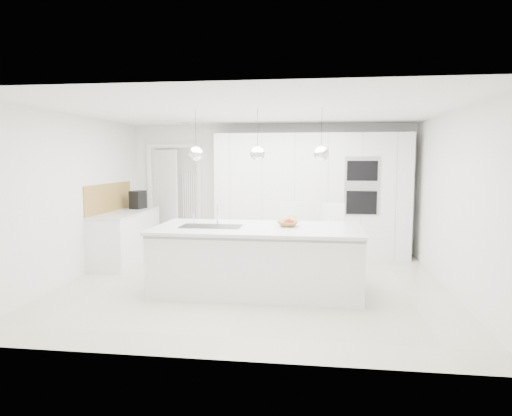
# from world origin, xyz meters

# --- Properties ---
(floor) EXTENTS (5.50, 5.50, 0.00)m
(floor) POSITION_xyz_m (0.00, 0.00, 0.00)
(floor) COLOR beige
(floor) RESTS_ON ground
(wall_back) EXTENTS (5.50, 0.00, 5.50)m
(wall_back) POSITION_xyz_m (0.00, 2.50, 1.25)
(wall_back) COLOR white
(wall_back) RESTS_ON ground
(wall_left) EXTENTS (0.00, 5.00, 5.00)m
(wall_left) POSITION_xyz_m (-2.75, 0.00, 1.25)
(wall_left) COLOR white
(wall_left) RESTS_ON ground
(ceiling) EXTENTS (5.50, 5.50, 0.00)m
(ceiling) POSITION_xyz_m (0.00, 0.00, 2.50)
(ceiling) COLOR white
(ceiling) RESTS_ON wall_back
(tall_cabinets) EXTENTS (3.60, 0.60, 2.30)m
(tall_cabinets) POSITION_xyz_m (0.80, 2.20, 1.15)
(tall_cabinets) COLOR white
(tall_cabinets) RESTS_ON floor
(oven_stack) EXTENTS (0.62, 0.04, 1.05)m
(oven_stack) POSITION_xyz_m (1.70, 1.89, 1.35)
(oven_stack) COLOR #A5A5A8
(oven_stack) RESTS_ON tall_cabinets
(doorway_frame) EXTENTS (1.11, 0.08, 2.13)m
(doorway_frame) POSITION_xyz_m (-1.95, 2.47, 1.02)
(doorway_frame) COLOR white
(doorway_frame) RESTS_ON floor
(hallway_door) EXTENTS (0.76, 0.38, 2.00)m
(hallway_door) POSITION_xyz_m (-2.20, 2.42, 1.00)
(hallway_door) COLOR white
(hallway_door) RESTS_ON floor
(radiator) EXTENTS (0.32, 0.04, 1.40)m
(radiator) POSITION_xyz_m (-1.63, 2.46, 0.85)
(radiator) COLOR white
(radiator) RESTS_ON floor
(left_base_cabinets) EXTENTS (0.60, 1.80, 0.86)m
(left_base_cabinets) POSITION_xyz_m (-2.45, 1.20, 0.43)
(left_base_cabinets) COLOR white
(left_base_cabinets) RESTS_ON floor
(left_worktop) EXTENTS (0.62, 1.82, 0.04)m
(left_worktop) POSITION_xyz_m (-2.45, 1.20, 0.88)
(left_worktop) COLOR silver
(left_worktop) RESTS_ON left_base_cabinets
(oak_backsplash) EXTENTS (0.02, 1.80, 0.50)m
(oak_backsplash) POSITION_xyz_m (-2.74, 1.20, 1.15)
(oak_backsplash) COLOR #AB8746
(oak_backsplash) RESTS_ON wall_left
(island_base) EXTENTS (2.80, 1.20, 0.86)m
(island_base) POSITION_xyz_m (0.10, -0.30, 0.43)
(island_base) COLOR white
(island_base) RESTS_ON floor
(island_worktop) EXTENTS (2.84, 1.40, 0.04)m
(island_worktop) POSITION_xyz_m (0.10, -0.25, 0.88)
(island_worktop) COLOR silver
(island_worktop) RESTS_ON island_base
(island_sink) EXTENTS (0.84, 0.44, 0.18)m
(island_sink) POSITION_xyz_m (-0.55, -0.30, 0.82)
(island_sink) COLOR #3F3F42
(island_sink) RESTS_ON island_worktop
(island_tap) EXTENTS (0.02, 0.02, 0.30)m
(island_tap) POSITION_xyz_m (-0.50, -0.10, 1.05)
(island_tap) COLOR white
(island_tap) RESTS_ON island_worktop
(pendant_left) EXTENTS (0.20, 0.20, 0.20)m
(pendant_left) POSITION_xyz_m (-0.75, -0.30, 1.90)
(pendant_left) COLOR white
(pendant_left) RESTS_ON ceiling
(pendant_mid) EXTENTS (0.20, 0.20, 0.20)m
(pendant_mid) POSITION_xyz_m (0.10, -0.30, 1.90)
(pendant_mid) COLOR white
(pendant_mid) RESTS_ON ceiling
(pendant_right) EXTENTS (0.20, 0.20, 0.20)m
(pendant_right) POSITION_xyz_m (0.95, -0.30, 1.90)
(pendant_right) COLOR white
(pendant_right) RESTS_ON ceiling
(fruit_bowl) EXTENTS (0.31, 0.31, 0.08)m
(fruit_bowl) POSITION_xyz_m (0.51, -0.16, 0.94)
(fruit_bowl) COLOR #AB8746
(fruit_bowl) RESTS_ON island_worktop
(espresso_machine) EXTENTS (0.25, 0.34, 0.34)m
(espresso_machine) POSITION_xyz_m (-2.43, 1.74, 1.07)
(espresso_machine) COLOR black
(espresso_machine) RESTS_ON left_worktop
(bar_stool_left) EXTENTS (0.50, 0.60, 1.15)m
(bar_stool_left) POSITION_xyz_m (0.50, 0.60, 0.57)
(bar_stool_left) COLOR white
(bar_stool_left) RESTS_ON floor
(bar_stool_right) EXTENTS (0.52, 0.61, 1.13)m
(bar_stool_right) POSITION_xyz_m (1.17, 0.67, 0.56)
(bar_stool_right) COLOR white
(bar_stool_right) RESTS_ON floor
(apple_a) EXTENTS (0.07, 0.07, 0.07)m
(apple_a) POSITION_xyz_m (0.55, -0.16, 0.97)
(apple_a) COLOR red
(apple_a) RESTS_ON fruit_bowl
(apple_b) EXTENTS (0.08, 0.08, 0.08)m
(apple_b) POSITION_xyz_m (0.52, -0.13, 0.97)
(apple_b) COLOR red
(apple_b) RESTS_ON fruit_bowl
(apple_c) EXTENTS (0.07, 0.07, 0.07)m
(apple_c) POSITION_xyz_m (0.49, -0.19, 0.96)
(apple_c) COLOR red
(apple_c) RESTS_ON fruit_bowl
(banana_bunch) EXTENTS (0.22, 0.16, 0.20)m
(banana_bunch) POSITION_xyz_m (0.54, -0.14, 1.01)
(banana_bunch) COLOR yellow
(banana_bunch) RESTS_ON fruit_bowl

